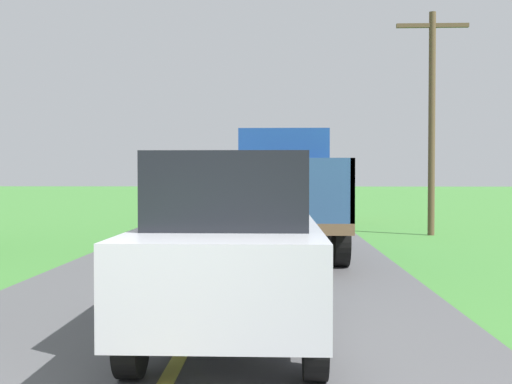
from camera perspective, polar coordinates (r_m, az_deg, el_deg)
banana_truck_near at (r=14.12m, az=2.58°, el=0.25°), size 2.38×5.82×2.80m
banana_truck_far at (r=24.04m, az=2.21°, el=0.76°), size 2.38×5.81×2.80m
utility_pole_roadside at (r=19.28m, az=15.91°, el=6.94°), size 2.13×0.20×6.64m
following_car at (r=6.40m, az=-2.11°, el=-4.87°), size 1.74×4.10×1.92m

